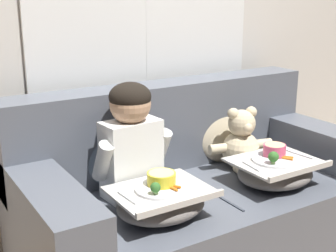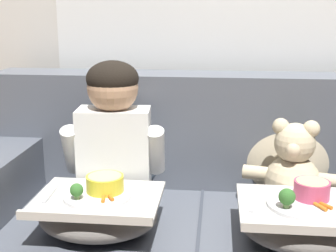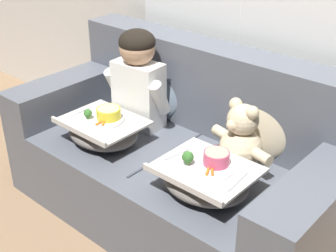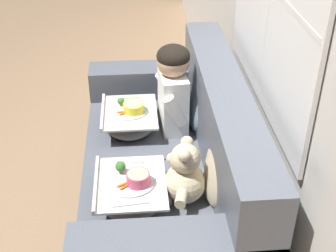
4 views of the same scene
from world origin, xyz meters
name	(u,v)px [view 1 (image 1 of 4)]	position (x,y,z in m)	size (l,w,h in m)	color
wall_back_with_window	(143,2)	(0.00, 0.57, 1.30)	(8.00, 0.08, 2.60)	beige
couch	(192,197)	(0.00, 0.07, 0.32)	(1.80, 0.89, 0.89)	#565B66
throw_pillow_behind_child	(116,150)	(-0.34, 0.26, 0.60)	(0.38, 0.18, 0.40)	slate
throw_pillow_behind_teddy	(222,129)	(0.34, 0.26, 0.60)	(0.38, 0.18, 0.39)	#C1B293
child_figure	(131,135)	(-0.34, 0.09, 0.72)	(0.40, 0.20, 0.55)	white
teddy_bear	(241,143)	(0.34, 0.09, 0.56)	(0.37, 0.27, 0.35)	beige
lap_tray_child	(161,201)	(-0.34, -0.18, 0.49)	(0.42, 0.34, 0.19)	slate
lap_tray_teddy	(275,171)	(0.34, -0.18, 0.49)	(0.42, 0.36, 0.20)	slate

